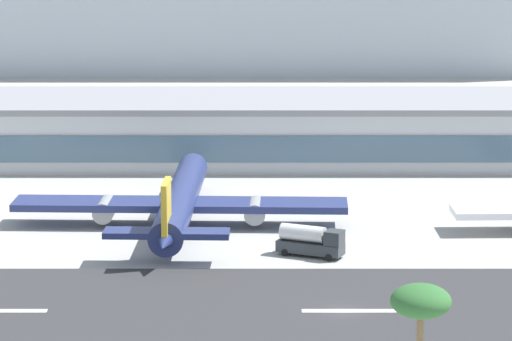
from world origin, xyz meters
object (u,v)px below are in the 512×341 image
(terminal_building, at_px, (198,129))
(palm_tree_0, at_px, (421,305))
(airliner_gold_tail_gate_1, at_px, (180,204))
(service_fuel_truck_0, at_px, (311,241))

(terminal_building, relative_size, palm_tree_0, 13.89)
(airliner_gold_tail_gate_1, height_order, palm_tree_0, palm_tree_0)
(terminal_building, xyz_separation_m, palm_tree_0, (23.67, -120.26, 6.49))
(service_fuel_truck_0, bearing_deg, airliner_gold_tail_gate_1, 163.35)
(service_fuel_truck_0, height_order, palm_tree_0, palm_tree_0)
(terminal_building, relative_size, airliner_gold_tail_gate_1, 3.75)
(service_fuel_truck_0, relative_size, palm_tree_0, 0.65)
(palm_tree_0, bearing_deg, terminal_building, 101.13)
(terminal_building, bearing_deg, airliner_gold_tail_gate_1, -90.83)
(palm_tree_0, bearing_deg, service_fuel_truck_0, 96.83)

